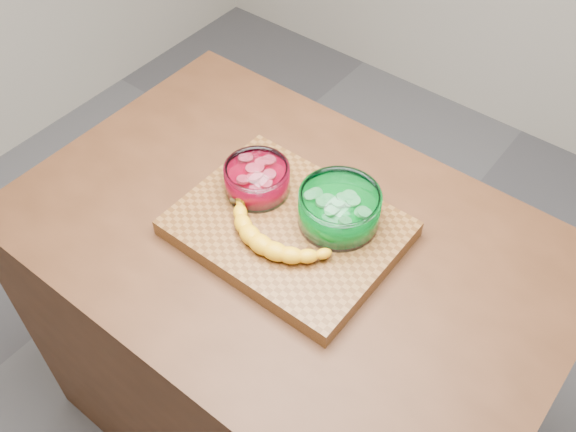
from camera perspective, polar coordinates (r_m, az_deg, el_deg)
The scene contains 6 objects.
ground at distance 2.14m, azimuth -0.00°, elevation -17.30°, with size 3.50×3.50×0.00m, color #5A5A5E.
counter at distance 1.74m, azimuth -0.00°, elevation -11.20°, with size 1.20×0.80×0.90m, color #4A2916.
cutting_board at distance 1.36m, azimuth -0.00°, elevation -1.12°, with size 0.45×0.35×0.04m, color brown.
bowl_red at distance 1.38m, azimuth -2.77°, elevation 3.30°, with size 0.14×0.14×0.07m.
bowl_green at distance 1.32m, azimuth 4.57°, elevation 0.65°, with size 0.17×0.17×0.08m.
banana at distance 1.29m, azimuth -1.43°, elevation -1.70°, with size 0.28×0.13×0.04m, color #EEA915, non-canonical shape.
Camera 1 is at (0.54, -0.69, 1.95)m, focal length 40.00 mm.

